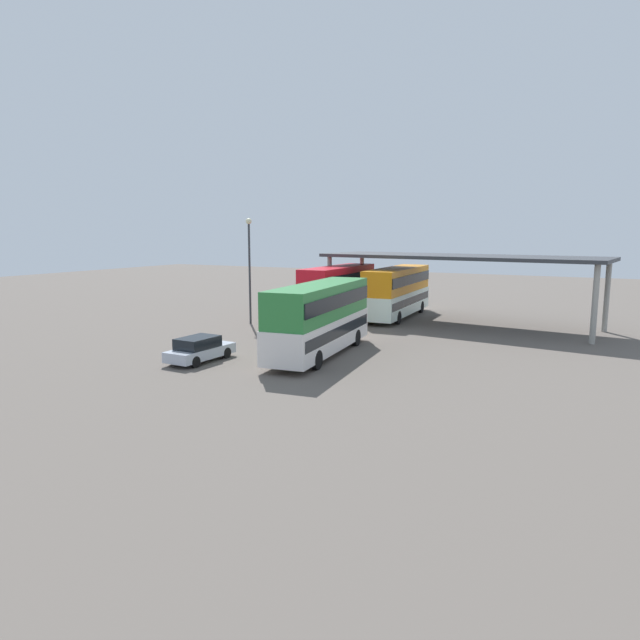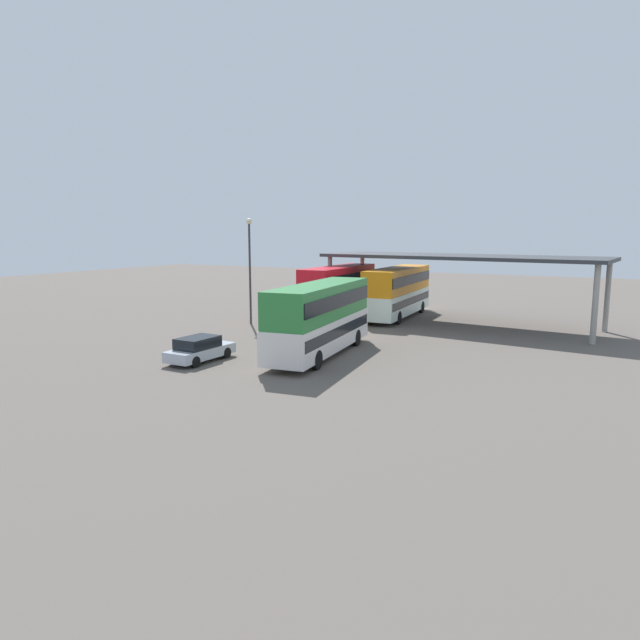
% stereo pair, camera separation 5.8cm
% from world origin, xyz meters
% --- Properties ---
extents(ground_plane, '(140.00, 140.00, 0.00)m').
position_xyz_m(ground_plane, '(0.00, 0.00, 0.00)').
color(ground_plane, '#5D554E').
extents(double_decker_main, '(3.48, 10.62, 4.02)m').
position_xyz_m(double_decker_main, '(0.48, 2.10, 2.21)').
color(double_decker_main, silver).
rests_on(double_decker_main, ground_plane).
extents(parked_hatchback, '(1.79, 4.09, 1.35)m').
position_xyz_m(parked_hatchback, '(-4.50, -2.31, 0.67)').
color(parked_hatchback, '#AEB6C6').
rests_on(parked_hatchback, ground_plane).
extents(double_decker_near_canopy, '(2.71, 10.19, 4.20)m').
position_xyz_m(double_decker_near_canopy, '(-4.33, 14.57, 2.30)').
color(double_decker_near_canopy, orange).
rests_on(double_decker_near_canopy, ground_plane).
extents(double_decker_mid_row, '(2.98, 11.08, 4.03)m').
position_xyz_m(double_decker_mid_row, '(-0.48, 17.63, 2.22)').
color(double_decker_mid_row, white).
rests_on(double_decker_mid_row, ground_plane).
extents(depot_canopy, '(21.36, 8.84, 5.19)m').
position_xyz_m(depot_canopy, '(4.67, 16.43, 4.88)').
color(depot_canopy, '#33353A').
rests_on(depot_canopy, ground_plane).
extents(lamppost_tall, '(0.44, 0.44, 7.90)m').
position_xyz_m(lamppost_tall, '(-9.27, 9.43, 4.96)').
color(lamppost_tall, '#33353A').
rests_on(lamppost_tall, ground_plane).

